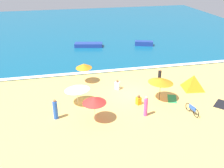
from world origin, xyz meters
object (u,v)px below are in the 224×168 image
at_px(beach_tent, 193,82).
at_px(parked_bicycle, 192,110).
at_px(small_boat_1, 89,45).
at_px(beachgoer_0, 159,78).
at_px(beachgoer_1, 146,107).
at_px(beach_umbrella_5, 84,66).
at_px(beachgoer_4, 55,110).
at_px(beach_umbrella_1, 77,87).
at_px(beachgoer_5, 139,100).
at_px(beachgoer_2, 117,85).
at_px(beach_umbrella_3, 161,81).
at_px(small_boat_0, 144,43).
at_px(beach_umbrella_4, 94,100).

bearing_deg(beach_tent, parked_bicycle, -118.66).
distance_m(parked_bicycle, small_boat_1, 21.31).
bearing_deg(parked_bicycle, beachgoer_0, 95.83).
xyz_separation_m(beachgoer_1, small_boat_1, (-1.94, 19.94, -0.48)).
height_order(beach_umbrella_5, beachgoer_4, beach_umbrella_5).
height_order(beach_umbrella_1, beachgoer_4, beach_umbrella_1).
bearing_deg(beachgoer_5, beachgoer_2, 107.97).
bearing_deg(beachgoer_4, parked_bicycle, -8.66).
height_order(beach_tent, parked_bicycle, beach_tent).
relative_size(beachgoer_1, beachgoer_4, 1.03).
relative_size(beach_umbrella_3, beachgoer_1, 1.44).
xyz_separation_m(beach_tent, small_boat_0, (-0.06, 14.95, -0.31)).
bearing_deg(beach_umbrella_5, beach_umbrella_3, -40.22).
relative_size(beach_tent, beachgoer_2, 2.77).
bearing_deg(beach_umbrella_3, beachgoer_4, -172.79).
relative_size(beach_umbrella_1, beachgoer_0, 1.77).
height_order(beachgoer_2, beachgoer_4, beachgoer_4).
xyz_separation_m(beachgoer_5, small_boat_1, (-1.97, 17.99, -0.03)).
bearing_deg(beach_umbrella_5, beachgoer_4, -115.83).
bearing_deg(beach_umbrella_5, beach_umbrella_1, -104.75).
height_order(beach_umbrella_4, beachgoer_2, beach_umbrella_4).
bearing_deg(beachgoer_2, parked_bicycle, -49.80).
distance_m(beach_umbrella_5, beachgoer_4, 7.31).
distance_m(parked_bicycle, beachgoer_0, 5.94).
distance_m(beach_umbrella_1, small_boat_0, 19.35).
bearing_deg(parked_bicycle, beach_umbrella_1, 157.50).
xyz_separation_m(beach_umbrella_4, beach_umbrella_5, (0.12, 7.56, -0.02)).
height_order(beachgoer_0, beachgoer_4, beachgoer_0).
relative_size(beachgoer_4, small_boat_0, 0.62).
xyz_separation_m(beach_umbrella_3, parked_bicycle, (1.75, -2.90, -1.55)).
distance_m(beach_umbrella_3, beachgoer_4, 9.57).
bearing_deg(parked_bicycle, beach_umbrella_3, 121.19).
bearing_deg(small_boat_1, beachgoer_2, -86.66).
bearing_deg(small_boat_0, beach_tent, -89.77).
xyz_separation_m(beach_umbrella_1, beachgoer_1, (5.26, -3.26, -0.77)).
height_order(beach_umbrella_3, beachgoer_5, beach_umbrella_3).
height_order(beachgoer_5, small_boat_1, beachgoer_5).
distance_m(beach_umbrella_3, small_boat_0, 16.98).
xyz_separation_m(beach_umbrella_5, small_boat_1, (2.17, 12.28, -1.51)).
height_order(beachgoer_2, beachgoer_5, beachgoer_2).
bearing_deg(beach_umbrella_3, beachgoer_0, 68.99).
xyz_separation_m(beach_umbrella_3, beachgoer_4, (-9.43, -1.19, -1.12)).
bearing_deg(beachgoer_2, beach_umbrella_3, -42.99).
xyz_separation_m(beach_umbrella_4, beachgoer_4, (-3.03, 1.05, -1.09)).
height_order(beach_tent, small_boat_0, beach_tent).
bearing_deg(beach_umbrella_3, beach_tent, 19.48).
bearing_deg(beach_tent, beach_umbrella_5, 159.72).
xyz_separation_m(beachgoer_1, beachgoer_5, (0.03, 1.95, -0.45)).
height_order(beach_umbrella_1, beachgoer_2, beach_umbrella_1).
height_order(beach_umbrella_3, beachgoer_4, beach_umbrella_3).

